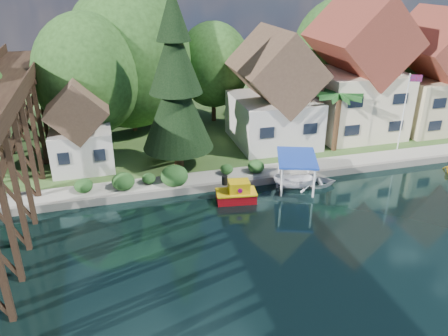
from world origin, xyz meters
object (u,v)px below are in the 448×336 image
at_px(flagpole, 407,104).
at_px(house_left, 274,96).
at_px(house_center, 356,76).
at_px(tugboat, 237,193).
at_px(conifer, 176,86).
at_px(boat_white_a, 313,181).
at_px(shed, 80,130).
at_px(house_right, 434,78).
at_px(boat_canopy, 296,175).
at_px(palm_tree, 340,98).

bearing_deg(flagpole, house_left, 154.25).
bearing_deg(house_center, tugboat, -145.84).
height_order(conifer, flagpole, conifer).
bearing_deg(boat_white_a, shed, 78.48).
bearing_deg(house_right, boat_canopy, -154.31).
relative_size(house_left, boat_canopy, 2.17).
xyz_separation_m(conifer, flagpole, (21.01, -1.60, -2.64)).
bearing_deg(boat_canopy, conifer, 145.86).
distance_m(house_left, palm_tree, 6.20).
height_order(house_center, house_right, house_center).
distance_m(shed, flagpole, 29.24).
bearing_deg(conifer, boat_canopy, -34.14).
height_order(conifer, boat_white_a, conifer).
bearing_deg(house_right, shed, -177.61).
bearing_deg(tugboat, flagpole, 15.44).
height_order(tugboat, boat_white_a, tugboat).
relative_size(house_center, house_right, 1.12).
distance_m(tugboat, boat_white_a, 6.88).
relative_size(conifer, flagpole, 2.03).
relative_size(palm_tree, flagpole, 0.80).
xyz_separation_m(palm_tree, tugboat, (-11.62, -6.38, -4.95)).
relative_size(house_left, house_right, 0.88).
bearing_deg(shed, flagpole, -7.46).
bearing_deg(palm_tree, tugboat, -151.25).
distance_m(conifer, palm_tree, 15.04).
distance_m(house_right, tugboat, 27.26).
xyz_separation_m(house_left, palm_tree, (4.86, -3.81, 0.48)).
xyz_separation_m(flagpole, boat_white_a, (-10.91, -4.00, -4.57)).
xyz_separation_m(house_left, house_right, (18.00, 0.00, 0.64)).
height_order(house_right, flagpole, house_right).
relative_size(house_center, flagpole, 1.91).
height_order(house_center, palm_tree, house_center).
height_order(house_right, palm_tree, house_right).
bearing_deg(conifer, house_right, 7.51).
xyz_separation_m(shed, palm_tree, (22.86, -2.31, 1.79)).
xyz_separation_m(house_right, conifer, (-28.04, -3.70, 1.83)).
bearing_deg(boat_white_a, palm_tree, -29.40).
bearing_deg(shed, house_right, 2.39).
distance_m(house_right, boat_white_a, 20.91).
distance_m(house_left, boat_canopy, 10.34).
bearing_deg(house_center, shed, -175.76).
relative_size(house_center, tugboat, 4.27).
relative_size(house_right, boat_white_a, 3.24).
distance_m(palm_tree, boat_white_a, 8.96).
xyz_separation_m(palm_tree, boat_canopy, (-6.46, -5.61, -4.42)).
xyz_separation_m(house_center, palm_tree, (-4.14, -4.32, -0.80)).
xyz_separation_m(flagpole, boat_canopy, (-12.57, -4.13, -3.77)).
xyz_separation_m(shed, tugboat, (11.24, -8.69, -3.16)).
bearing_deg(boat_canopy, shed, 154.23).
distance_m(house_center, palm_tree, 6.03).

